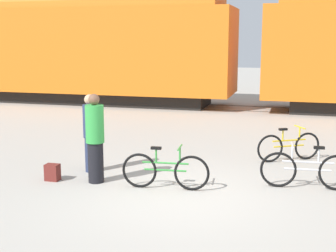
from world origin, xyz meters
TOP-DOWN VIEW (x-y plane):
  - ground_plane at (0.00, 0.00)m, footprint 80.00×80.00m
  - freight_train at (-0.00, 11.45)m, footprint 28.95×3.10m
  - rail_near at (0.00, 10.74)m, footprint 40.95×0.07m
  - rail_far at (0.00, 12.17)m, footprint 40.95×0.07m
  - bicycle_green at (-0.37, 0.35)m, footprint 1.70×0.46m
  - bicycle_silver at (2.25, 1.10)m, footprint 1.79×0.46m
  - bicycle_yellow at (1.86, 3.18)m, footprint 1.42×0.89m
  - person_in_green at (-1.84, 0.41)m, footprint 0.37×0.37m
  - person_in_navy at (-2.26, 1.10)m, footprint 0.30×0.30m
  - backpack at (-2.75, 0.27)m, footprint 0.28×0.20m

SIDE VIEW (x-z plane):
  - ground_plane at x=0.00m, z-range 0.00..0.00m
  - rail_near at x=0.00m, z-range 0.00..0.01m
  - rail_far at x=0.00m, z-range 0.00..0.01m
  - backpack at x=-2.75m, z-range 0.00..0.34m
  - bicycle_yellow at x=1.86m, z-range -0.06..0.76m
  - bicycle_green at x=-0.37m, z-range -0.06..0.79m
  - bicycle_silver at x=2.25m, z-range -0.06..0.81m
  - person_in_navy at x=-2.26m, z-range 0.02..1.71m
  - person_in_green at x=-1.84m, z-range 0.00..1.79m
  - freight_train at x=0.00m, z-range 0.14..5.74m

